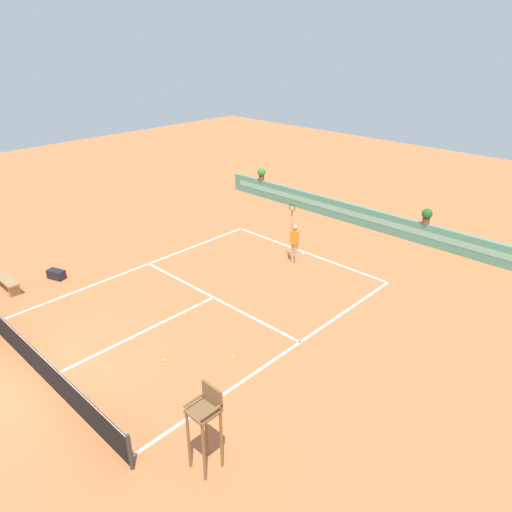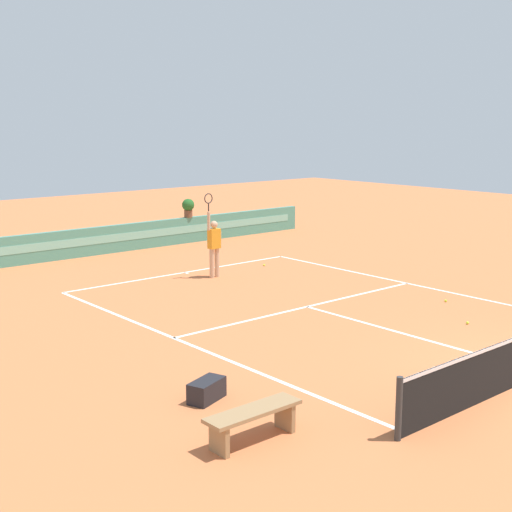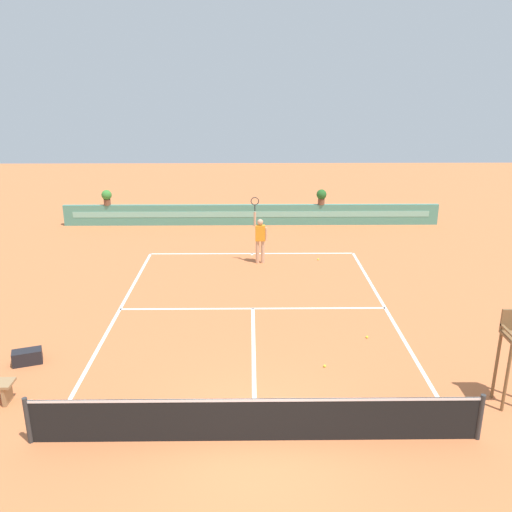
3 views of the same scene
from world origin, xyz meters
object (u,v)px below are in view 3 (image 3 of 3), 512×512
at_px(gear_bag, 27,357).
at_px(tennis_ball_near_baseline, 318,259).
at_px(potted_plant_right, 321,196).
at_px(tennis_ball_by_sideline, 325,366).
at_px(potted_plant_far_left, 107,196).
at_px(tennis_player, 260,237).
at_px(tennis_ball_mid_court, 367,337).

bearing_deg(gear_bag, tennis_ball_near_baseline, 43.89).
xyz_separation_m(tennis_ball_near_baseline, potted_plant_right, (0.76, 5.36, 1.38)).
bearing_deg(gear_bag, tennis_ball_by_sideline, -2.18).
height_order(tennis_ball_by_sideline, potted_plant_far_left, potted_plant_far_left).
bearing_deg(tennis_ball_near_baseline, gear_bag, -136.11).
height_order(tennis_player, tennis_ball_by_sideline, tennis_player).
xyz_separation_m(tennis_player, tennis_ball_by_sideline, (1.45, -7.91, -1.02)).
distance_m(tennis_ball_near_baseline, potted_plant_far_left, 10.96).
bearing_deg(tennis_ball_by_sideline, tennis_ball_near_baseline, 84.22).
height_order(gear_bag, tennis_player, tennis_player).
height_order(tennis_player, potted_plant_right, tennis_player).
xyz_separation_m(tennis_ball_mid_court, potted_plant_far_left, (-10.00, 12.02, 1.38)).
bearing_deg(potted_plant_far_left, tennis_ball_by_sideline, -57.55).
height_order(gear_bag, tennis_ball_by_sideline, gear_bag).
distance_m(potted_plant_far_left, potted_plant_right, 10.22).
distance_m(tennis_player, tennis_ball_by_sideline, 8.11).
height_order(tennis_player, tennis_ball_mid_court, tennis_player).
distance_m(tennis_ball_mid_court, potted_plant_far_left, 15.70).
relative_size(tennis_ball_near_baseline, tennis_ball_by_sideline, 1.00).
bearing_deg(tennis_ball_mid_court, tennis_ball_near_baseline, 94.64).
bearing_deg(gear_bag, tennis_ball_mid_court, 8.24).
relative_size(gear_bag, potted_plant_right, 0.97).
xyz_separation_m(tennis_player, potted_plant_far_left, (-7.18, 5.66, 0.36)).
xyz_separation_m(tennis_ball_near_baseline, potted_plant_far_left, (-9.46, 5.36, 1.38)).
distance_m(tennis_ball_mid_court, tennis_ball_by_sideline, 2.07).
bearing_deg(potted_plant_far_left, tennis_player, -38.26).
bearing_deg(potted_plant_right, tennis_ball_mid_court, -91.05).
height_order(tennis_ball_mid_court, tennis_ball_by_sideline, same).
distance_m(tennis_player, potted_plant_far_left, 9.15).
height_order(gear_bag, potted_plant_right, potted_plant_right).
distance_m(gear_bag, potted_plant_right, 16.10).
height_order(gear_bag, tennis_ball_mid_court, gear_bag).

